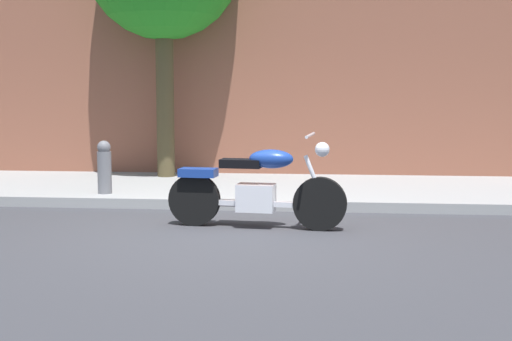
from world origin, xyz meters
name	(u,v)px	position (x,y,z in m)	size (l,w,h in m)	color
ground_plane	(225,234)	(0.00, 0.00, 0.00)	(60.00, 60.00, 0.00)	#38383D
sidewalk	(253,190)	(0.00, 3.04, 0.07)	(21.60, 3.05, 0.14)	gray
motorcycle	(256,189)	(0.31, 0.40, 0.46)	(2.13, 0.70, 1.12)	black
fire_hydrant	(105,172)	(-2.04, 1.97, 0.46)	(0.20, 0.20, 0.91)	slate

